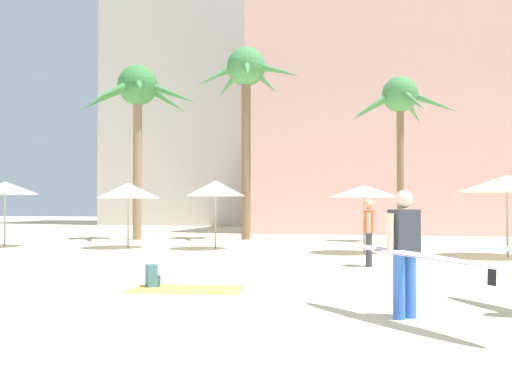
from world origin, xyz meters
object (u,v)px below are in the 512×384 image
object	(u,v)px
cafe_umbrella_2	(128,191)
backpack	(152,276)
palm_tree_left	(246,82)
palm_tree_center	(400,105)
cafe_umbrella_3	(507,183)
palm_tree_far_left	(138,97)
cafe_umbrella_0	(364,191)
person_far_left	(405,250)
cafe_umbrella_1	(5,188)
person_near_right	(369,230)
cafe_umbrella_4	(215,188)
beach_towel	(187,289)

from	to	relation	value
cafe_umbrella_2	backpack	distance (m)	9.92
cafe_umbrella_2	palm_tree_left	bearing A→B (deg)	62.20
palm_tree_left	palm_tree_center	xyz separation A→B (m)	(6.62, -0.21, -1.32)
cafe_umbrella_3	palm_tree_left	bearing A→B (deg)	146.08
palm_tree_left	backpack	size ratio (longest dim) A/B	20.40
palm_tree_center	cafe_umbrella_2	world-z (taller)	palm_tree_center
palm_tree_far_left	backpack	xyz separation A→B (m)	(6.35, -13.03, -6.12)
cafe_umbrella_0	backpack	xyz separation A→B (m)	(-3.62, -8.20, -1.76)
person_far_left	palm_tree_left	bearing A→B (deg)	-21.68
palm_tree_center	cafe_umbrella_1	bearing A→B (deg)	-157.07
palm_tree_left	cafe_umbrella_0	world-z (taller)	palm_tree_left
palm_tree_far_left	backpack	world-z (taller)	palm_tree_far_left
cafe_umbrella_2	person_near_right	bearing A→B (deg)	-25.90
cafe_umbrella_0	person_far_left	world-z (taller)	cafe_umbrella_0
palm_tree_left	person_far_left	world-z (taller)	palm_tree_left
palm_tree_far_left	cafe_umbrella_4	bearing A→B (deg)	-40.99
cafe_umbrella_2	cafe_umbrella_3	bearing A→B (deg)	-3.45
cafe_umbrella_2	backpack	xyz separation A→B (m)	(4.63, -8.58, -1.84)
cafe_umbrella_4	person_near_right	bearing A→B (deg)	-39.17
palm_tree_center	backpack	bearing A→B (deg)	-109.48
cafe_umbrella_3	cafe_umbrella_0	bearing A→B (deg)	174.89
palm_tree_far_left	cafe_umbrella_0	world-z (taller)	palm_tree_far_left
cafe_umbrella_0	person_near_right	distance (m)	3.89
person_far_left	beach_towel	bearing A→B (deg)	20.51
cafe_umbrella_3	cafe_umbrella_4	xyz separation A→B (m)	(-9.21, 0.95, -0.05)
person_near_right	beach_towel	bearing A→B (deg)	55.87
cafe_umbrella_0	cafe_umbrella_4	xyz separation A→B (m)	(-5.08, 0.58, 0.14)
cafe_umbrella_3	cafe_umbrella_4	size ratio (longest dim) A/B	1.15
beach_towel	person_near_right	distance (m)	5.61
cafe_umbrella_0	cafe_umbrella_3	xyz separation A→B (m)	(4.14, -0.37, 0.20)
palm_tree_left	cafe_umbrella_4	xyz separation A→B (m)	(0.22, -5.39, -4.88)
person_near_right	backpack	bearing A→B (deg)	49.36
beach_towel	backpack	bearing A→B (deg)	170.91
palm_tree_far_left	cafe_umbrella_3	xyz separation A→B (m)	(14.11, -5.21, -4.17)
cafe_umbrella_0	cafe_umbrella_3	distance (m)	4.16
backpack	cafe_umbrella_1	bearing A→B (deg)	105.15
cafe_umbrella_3	person_far_left	size ratio (longest dim) A/B	1.07
cafe_umbrella_0	palm_tree_far_left	bearing A→B (deg)	154.12
palm_tree_center	cafe_umbrella_0	xyz separation A→B (m)	(-1.32, -5.77, -3.71)
palm_tree_center	beach_towel	bearing A→B (deg)	-106.65
palm_tree_far_left	cafe_umbrella_2	distance (m)	6.42
person_far_left	cafe_umbrella_3	bearing A→B (deg)	-60.96
cafe_umbrella_2	beach_towel	bearing A→B (deg)	-58.33
palm_tree_center	cafe_umbrella_0	size ratio (longest dim) A/B	3.14
palm_tree_far_left	cafe_umbrella_3	size ratio (longest dim) A/B	2.82
cafe_umbrella_1	backpack	bearing A→B (deg)	-40.95
palm_tree_center	cafe_umbrella_3	bearing A→B (deg)	-65.38
palm_tree_left	beach_towel	xyz separation A→B (m)	(2.41, -14.29, -6.98)
person_near_right	cafe_umbrella_3	bearing A→B (deg)	-139.09
palm_tree_left	beach_towel	world-z (taller)	palm_tree_left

